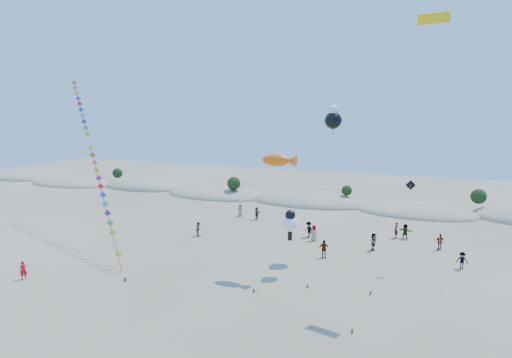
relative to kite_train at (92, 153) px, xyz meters
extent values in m
plane|color=#7B6D55|center=(17.30, -17.93, -9.61)|extent=(160.00, 160.00, 0.00)
ellipsoid|color=gray|center=(-46.70, 27.67, -9.61)|extent=(17.00, 9.35, 3.20)
ellipsoid|color=#183C15|center=(-46.70, 27.67, -8.73)|extent=(13.60, 6.12, 0.68)
ellipsoid|color=gray|center=(-30.70, 26.27, -9.61)|extent=(18.00, 9.90, 2.80)
ellipsoid|color=#183C15|center=(-30.70, 26.27, -8.84)|extent=(14.40, 6.48, 0.72)
ellipsoid|color=gray|center=(-14.70, 28.07, -9.61)|extent=(16.00, 8.80, 3.60)
ellipsoid|color=#183C15|center=(-14.70, 28.07, -8.62)|extent=(12.80, 5.76, 0.64)
ellipsoid|color=gray|center=(1.30, 26.67, -9.61)|extent=(17.60, 9.68, 3.00)
ellipsoid|color=#183C15|center=(1.30, 26.67, -8.79)|extent=(14.08, 6.34, 0.70)
ellipsoid|color=gray|center=(17.30, 27.37, -9.61)|extent=(19.00, 10.45, 3.40)
ellipsoid|color=#183C15|center=(17.30, 27.37, -8.68)|extent=(15.20, 6.84, 0.76)
ellipsoid|color=gray|center=(33.30, 25.97, -9.61)|extent=(16.40, 9.02, 2.80)
ellipsoid|color=#183C15|center=(33.30, 25.97, -8.84)|extent=(13.12, 5.90, 0.66)
sphere|color=black|center=(-20.70, 28.27, -7.25)|extent=(1.90, 1.90, 1.90)
sphere|color=black|center=(5.30, 25.47, -7.13)|extent=(2.20, 2.20, 2.20)
sphere|color=black|center=(23.30, 27.47, -7.37)|extent=(1.60, 1.60, 1.60)
sphere|color=black|center=(41.30, 28.87, -7.17)|extent=(2.10, 2.10, 2.10)
cube|color=#3F2D1E|center=(11.47, -9.27, -9.44)|extent=(0.12, 0.12, 0.35)
cylinder|color=silver|center=(0.88, -0.73, -0.66)|extent=(21.19, 17.11, 17.92)
cube|color=yellow|center=(9.52, -7.70, -7.96)|extent=(1.30, 0.51, 1.37)
cube|color=#E9626C|center=(9.70, -7.65, -9.06)|extent=(0.19, 0.45, 1.55)
cube|color=white|center=(8.68, -7.03, -7.26)|extent=(1.30, 0.51, 1.37)
cube|color=#E9626C|center=(8.86, -6.98, -8.36)|extent=(0.19, 0.45, 1.55)
cube|color=#B1D619|center=(7.85, -6.35, -6.55)|extent=(1.30, 0.51, 1.37)
cube|color=#E9626C|center=(8.03, -6.30, -7.65)|extent=(0.19, 0.45, 1.55)
cube|color=green|center=(7.01, -5.68, -5.84)|extent=(1.30, 0.51, 1.37)
cube|color=#E9626C|center=(7.19, -5.63, -6.94)|extent=(0.19, 0.45, 1.55)
cube|color=#382597|center=(6.17, -5.00, -5.14)|extent=(1.30, 0.51, 1.37)
cube|color=#E9626C|center=(6.35, -4.95, -6.24)|extent=(0.19, 0.45, 1.55)
cube|color=#1AC4C0|center=(5.34, -4.33, -4.43)|extent=(1.30, 0.51, 1.37)
cube|color=#E9626C|center=(5.52, -4.28, -5.53)|extent=(0.19, 0.45, 1.55)
cube|color=blue|center=(4.50, -3.65, -3.72)|extent=(1.30, 0.51, 1.37)
cube|color=#E9626C|center=(4.68, -3.60, -4.82)|extent=(0.19, 0.45, 1.55)
cube|color=red|center=(3.67, -2.98, -3.02)|extent=(1.30, 0.51, 1.37)
cube|color=#E9626C|center=(3.85, -2.93, -4.12)|extent=(0.19, 0.45, 1.55)
cube|color=purple|center=(2.83, -2.30, -2.31)|extent=(1.30, 0.51, 1.37)
cube|color=#E9626C|center=(3.01, -2.25, -3.41)|extent=(0.19, 0.45, 1.55)
cube|color=#FFA928|center=(2.00, -1.63, -1.60)|extent=(1.30, 0.51, 1.37)
cube|color=#E9626C|center=(2.18, -1.58, -2.70)|extent=(0.19, 0.45, 1.55)
cube|color=#FF50AC|center=(1.16, -0.96, -0.90)|extent=(1.30, 0.51, 1.37)
cube|color=#E9626C|center=(1.34, -0.91, -2.00)|extent=(0.19, 0.45, 1.55)
cube|color=orange|center=(0.33, -0.28, -0.19)|extent=(1.30, 0.51, 1.37)
cube|color=#E9626C|center=(0.51, -0.23, -1.29)|extent=(0.19, 0.45, 1.55)
cube|color=yellow|center=(-0.51, 0.39, 0.52)|extent=(1.30, 0.51, 1.37)
cube|color=#E9626C|center=(-0.33, 0.44, -0.58)|extent=(0.19, 0.45, 1.55)
cube|color=white|center=(-1.34, 1.07, 1.22)|extent=(1.30, 0.51, 1.37)
cube|color=#E9626C|center=(-1.16, 1.12, 0.12)|extent=(0.19, 0.45, 1.55)
cube|color=#B1D619|center=(-2.18, 1.74, 1.93)|extent=(1.30, 0.51, 1.37)
cube|color=#E9626C|center=(-2.00, 1.79, 0.83)|extent=(0.19, 0.45, 1.55)
cube|color=green|center=(-3.02, 2.42, 2.63)|extent=(1.30, 0.51, 1.37)
cube|color=#E9626C|center=(-2.84, 2.47, 1.53)|extent=(0.19, 0.45, 1.55)
cube|color=#382597|center=(-3.85, 3.09, 3.34)|extent=(1.30, 0.51, 1.37)
cube|color=#E9626C|center=(-3.67, 3.14, 2.24)|extent=(0.19, 0.45, 1.55)
cube|color=#1AC4C0|center=(-4.69, 3.77, 4.05)|extent=(1.30, 0.51, 1.37)
cube|color=#E9626C|center=(-4.51, 3.82, 2.95)|extent=(0.19, 0.45, 1.55)
cube|color=blue|center=(-5.52, 4.44, 4.75)|extent=(1.30, 0.51, 1.37)
cube|color=#E9626C|center=(-5.34, 4.49, 3.65)|extent=(0.19, 0.45, 1.55)
cube|color=red|center=(-6.36, 5.11, 5.46)|extent=(1.30, 0.51, 1.37)
cube|color=#E9626C|center=(-6.18, 5.16, 4.36)|extent=(0.19, 0.45, 1.55)
cube|color=purple|center=(-7.19, 5.79, 6.17)|extent=(1.30, 0.51, 1.37)
cube|color=#E9626C|center=(-7.01, 5.84, 5.07)|extent=(0.19, 0.45, 1.55)
cube|color=#FFA928|center=(-8.03, 6.46, 6.87)|extent=(1.30, 0.51, 1.37)
cube|color=#E9626C|center=(-7.85, 6.51, 5.77)|extent=(0.19, 0.45, 1.55)
cube|color=#FF50AC|center=(-8.86, 7.14, 7.58)|extent=(1.30, 0.51, 1.37)
cube|color=#E9626C|center=(-8.68, 7.19, 6.48)|extent=(0.19, 0.45, 1.55)
cube|color=orange|center=(-9.70, 7.81, 8.29)|extent=(1.30, 0.51, 1.37)
cube|color=#E9626C|center=(-9.52, 7.86, 7.19)|extent=(0.19, 0.45, 1.55)
cube|color=#3F2D1E|center=(30.67, -10.54, -9.46)|extent=(0.10, 0.10, 0.30)
cylinder|color=silver|center=(26.52, -6.40, -4.58)|extent=(8.34, 8.31, 10.07)
ellipsoid|color=#E95D0C|center=(22.36, -2.26, 0.44)|extent=(2.43, 1.07, 1.07)
cone|color=#E95D0C|center=(23.72, -2.26, 0.44)|extent=(0.97, 0.97, 0.97)
cube|color=#3F2D1E|center=(22.35, -7.14, -9.46)|extent=(0.10, 0.10, 0.30)
cylinder|color=silver|center=(23.07, -4.77, -7.33)|extent=(1.47, 4.78, 4.58)
sphere|color=white|center=(23.79, -2.39, -5.05)|extent=(1.33, 1.33, 1.33)
sphere|color=black|center=(23.79, -2.39, -4.25)|extent=(0.89, 0.89, 0.89)
cube|color=black|center=(23.79, -2.39, -6.12)|extent=(0.35, 0.18, 0.80)
cube|color=#3F2D1E|center=(26.07, -4.72, -9.46)|extent=(0.10, 0.10, 0.30)
cylinder|color=silver|center=(25.95, -0.10, -2.94)|extent=(0.27, 9.26, 13.35)
sphere|color=black|center=(25.82, 4.52, 3.72)|extent=(1.64, 1.64, 1.64)
sphere|color=white|center=(25.82, 4.52, 4.70)|extent=(1.06, 1.06, 1.06)
cube|color=white|center=(25.82, 4.52, 2.51)|extent=(0.35, 0.18, 0.80)
cube|color=white|center=(25.12, 4.52, 3.72)|extent=(0.60, 0.15, 0.25)
cube|color=white|center=(26.52, 4.52, 3.72)|extent=(0.60, 0.15, 0.25)
cylinder|color=silver|center=(35.19, -9.43, 0.80)|extent=(1.74, 14.23, 20.84)
cube|color=yellow|center=(34.33, -2.33, 11.21)|extent=(2.24, 0.91, 0.79)
cube|color=black|center=(34.33, -2.31, 11.21)|extent=(2.17, 0.56, 0.19)
cube|color=#3F2D1E|center=(31.00, -4.10, -9.46)|extent=(0.10, 0.10, 0.30)
cylinder|color=silver|center=(32.12, -0.60, -5.74)|extent=(2.27, 7.04, 7.77)
cube|color=black|center=(33.24, 2.91, -1.86)|extent=(0.90, 0.27, 0.92)
imported|color=red|center=(3.10, -12.12, -8.81)|extent=(0.63, 0.70, 1.60)
imported|color=slate|center=(10.59, 4.65, -8.79)|extent=(1.01, 1.00, 1.64)
imported|color=slate|center=(23.32, 7.89, -8.73)|extent=(1.00, 0.80, 1.77)
imported|color=slate|center=(25.61, 2.88, -8.70)|extent=(1.15, 0.84, 1.82)
imported|color=slate|center=(22.43, 8.93, -8.70)|extent=(1.36, 1.23, 1.83)
imported|color=slate|center=(29.83, 7.08, -8.71)|extent=(0.59, 1.70, 1.81)
imported|color=slate|center=(32.63, 12.49, -8.75)|extent=(1.69, 0.92, 1.74)
imported|color=slate|center=(31.63, 12.35, -8.68)|extent=(0.51, 0.72, 1.86)
imported|color=slate|center=(11.19, 14.92, -8.82)|extent=(0.92, 0.79, 1.59)
imported|color=slate|center=(36.18, 9.84, -8.76)|extent=(1.07, 0.88, 1.71)
imported|color=slate|center=(37.95, 4.73, -8.82)|extent=(1.11, 0.75, 1.59)
imported|color=slate|center=(13.96, 14.18, -8.79)|extent=(0.69, 1.57, 1.64)
camera|label=1|loc=(34.64, -36.78, 4.72)|focal=30.00mm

